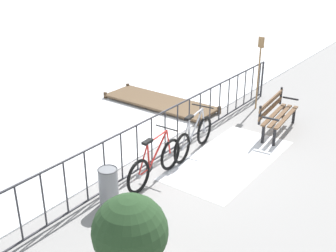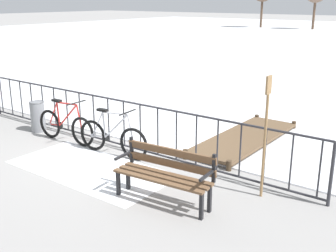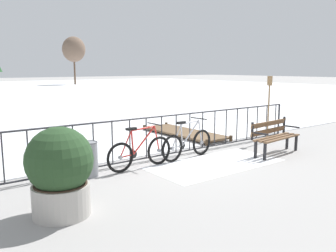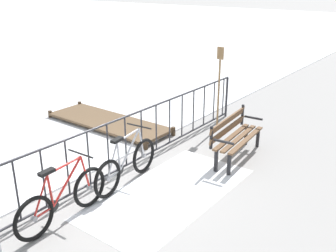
{
  "view_description": "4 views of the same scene",
  "coord_description": "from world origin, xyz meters",
  "px_view_note": "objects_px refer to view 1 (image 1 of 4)",
  "views": [
    {
      "loc": [
        -6.83,
        -4.96,
        4.36
      ],
      "look_at": [
        -0.21,
        -0.06,
        0.72
      ],
      "focal_mm": 46.02,
      "sensor_mm": 36.0,
      "label": 1
    },
    {
      "loc": [
        6.04,
        -6.16,
        3.08
      ],
      "look_at": [
        1.3,
        0.12,
        0.68
      ],
      "focal_mm": 44.7,
      "sensor_mm": 36.0,
      "label": 2
    },
    {
      "loc": [
        -5.27,
        -6.91,
        2.21
      ],
      "look_at": [
        -0.05,
        -0.02,
        0.79
      ],
      "focal_mm": 37.88,
      "sensor_mm": 36.0,
      "label": 3
    },
    {
      "loc": [
        -4.17,
        -4.69,
        3.43
      ],
      "look_at": [
        1.25,
        -0.57,
        0.84
      ],
      "focal_mm": 41.74,
      "sensor_mm": 36.0,
      "label": 4
    }
  ],
  "objects_px": {
    "park_bench": "(276,112)",
    "oar_upright": "(259,68)",
    "bicycle_second": "(155,163)",
    "bicycle_near_railing": "(194,137)",
    "trash_bin": "(109,187)",
    "planter_with_shrub": "(130,242)"
  },
  "relations": [
    {
      "from": "park_bench",
      "to": "oar_upright",
      "type": "distance_m",
      "value": 1.68
    },
    {
      "from": "bicycle_second",
      "to": "park_bench",
      "type": "distance_m",
      "value": 3.64
    },
    {
      "from": "bicycle_near_railing",
      "to": "bicycle_second",
      "type": "bearing_deg",
      "value": -178.21
    },
    {
      "from": "bicycle_near_railing",
      "to": "oar_upright",
      "type": "bearing_deg",
      "value": 1.51
    },
    {
      "from": "bicycle_near_railing",
      "to": "trash_bin",
      "type": "relative_size",
      "value": 2.33
    },
    {
      "from": "bicycle_near_railing",
      "to": "oar_upright",
      "type": "height_order",
      "value": "oar_upright"
    },
    {
      "from": "trash_bin",
      "to": "park_bench",
      "type": "bearing_deg",
      "value": -12.65
    },
    {
      "from": "trash_bin",
      "to": "bicycle_second",
      "type": "bearing_deg",
      "value": -5.76
    },
    {
      "from": "bicycle_near_railing",
      "to": "bicycle_second",
      "type": "xyz_separation_m",
      "value": [
        -1.41,
        -0.04,
        0.0
      ]
    },
    {
      "from": "park_bench",
      "to": "trash_bin",
      "type": "relative_size",
      "value": 2.24
    },
    {
      "from": "park_bench",
      "to": "trash_bin",
      "type": "xyz_separation_m",
      "value": [
        -4.68,
        1.05,
        -0.14
      ]
    },
    {
      "from": "bicycle_near_railing",
      "to": "trash_bin",
      "type": "bearing_deg",
      "value": 178.38
    },
    {
      "from": "park_bench",
      "to": "bicycle_second",
      "type": "bearing_deg",
      "value": 165.15
    },
    {
      "from": "planter_with_shrub",
      "to": "bicycle_near_railing",
      "type": "bearing_deg",
      "value": 21.47
    },
    {
      "from": "planter_with_shrub",
      "to": "oar_upright",
      "type": "distance_m",
      "value": 7.19
    },
    {
      "from": "bicycle_near_railing",
      "to": "park_bench",
      "type": "bearing_deg",
      "value": -24.85
    },
    {
      "from": "bicycle_near_railing",
      "to": "planter_with_shrub",
      "type": "relative_size",
      "value": 1.25
    },
    {
      "from": "planter_with_shrub",
      "to": "trash_bin",
      "type": "distance_m",
      "value": 1.97
    },
    {
      "from": "bicycle_second",
      "to": "trash_bin",
      "type": "xyz_separation_m",
      "value": [
        -1.16,
        0.12,
        0.0
      ]
    },
    {
      "from": "trash_bin",
      "to": "oar_upright",
      "type": "xyz_separation_m",
      "value": [
        5.82,
        0.01,
        0.76
      ]
    },
    {
      "from": "park_bench",
      "to": "trash_bin",
      "type": "bearing_deg",
      "value": 167.35
    },
    {
      "from": "bicycle_near_railing",
      "to": "bicycle_second",
      "type": "height_order",
      "value": "same"
    }
  ]
}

